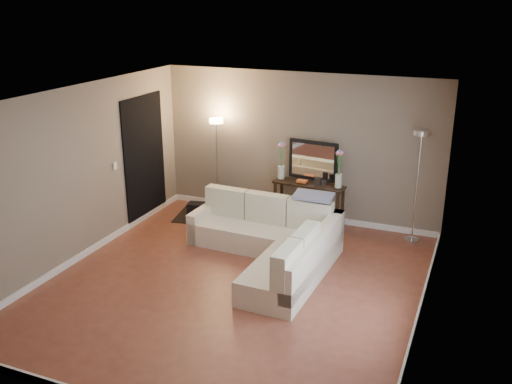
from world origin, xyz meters
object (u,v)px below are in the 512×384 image
at_px(sectional_sofa, 274,241).
at_px(floor_lamp_lit, 217,147).
at_px(floor_lamp_unlit, 419,164).
at_px(console_table, 304,201).

height_order(sectional_sofa, floor_lamp_lit, floor_lamp_lit).
bearing_deg(floor_lamp_lit, floor_lamp_unlit, -0.47).
distance_m(floor_lamp_lit, floor_lamp_unlit, 3.54).
height_order(floor_lamp_lit, floor_lamp_unlit, floor_lamp_unlit).
xyz_separation_m(console_table, floor_lamp_lit, (-1.68, 0.04, 0.80)).
height_order(console_table, floor_lamp_lit, floor_lamp_lit).
height_order(sectional_sofa, console_table, sectional_sofa).
xyz_separation_m(sectional_sofa, floor_lamp_lit, (-1.70, 1.58, 0.92)).
bearing_deg(sectional_sofa, console_table, 90.71).
xyz_separation_m(sectional_sofa, console_table, (-0.02, 1.54, 0.12)).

